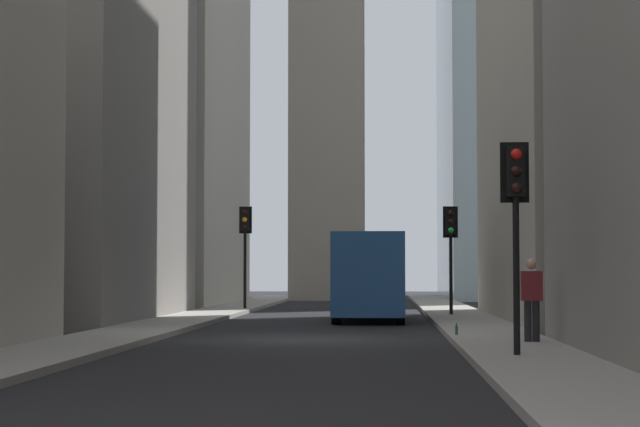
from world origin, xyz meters
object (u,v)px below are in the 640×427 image
at_px(traffic_light_far_junction, 245,233).
at_px(discarded_bottle, 456,330).
at_px(pedestrian, 532,296).
at_px(delivery_truck, 369,277).
at_px(traffic_light_foreground, 516,198).
at_px(traffic_light_midblock, 451,235).
at_px(sedan_navy, 373,293).

relative_size(traffic_light_far_junction, discarded_bottle, 15.35).
bearing_deg(pedestrian, traffic_light_far_junction, 21.85).
bearing_deg(traffic_light_far_junction, delivery_truck, -149.75).
height_order(traffic_light_foreground, discarded_bottle, traffic_light_foreground).
bearing_deg(discarded_bottle, traffic_light_midblock, -2.75).
distance_m(traffic_light_foreground, traffic_light_far_junction, 27.07).
xyz_separation_m(traffic_light_midblock, pedestrian, (-15.64, -0.81, -1.81)).
relative_size(traffic_light_midblock, discarded_bottle, 13.97).
bearing_deg(delivery_truck, traffic_light_foreground, -170.44).
distance_m(delivery_truck, traffic_light_far_junction, 10.39).
height_order(pedestrian, discarded_bottle, pedestrian).
xyz_separation_m(traffic_light_foreground, pedestrian, (3.94, -0.76, -1.85)).
height_order(traffic_light_far_junction, discarded_bottle, traffic_light_far_junction).
bearing_deg(traffic_light_far_junction, traffic_light_midblock, -128.19).
distance_m(traffic_light_midblock, pedestrian, 15.76).
height_order(sedan_navy, discarded_bottle, sedan_navy).
height_order(traffic_light_foreground, traffic_light_far_junction, traffic_light_far_junction).
bearing_deg(sedan_navy, delivery_truck, -180.00).
height_order(sedan_navy, traffic_light_foreground, traffic_light_foreground).
bearing_deg(sedan_navy, discarded_bottle, -174.71).
bearing_deg(discarded_bottle, traffic_light_foreground, -174.19).
height_order(traffic_light_midblock, pedestrian, traffic_light_midblock).
xyz_separation_m(delivery_truck, sedan_navy, (13.25, 0.00, -0.80)).
bearing_deg(traffic_light_far_junction, sedan_navy, -49.53).
height_order(delivery_truck, traffic_light_foreground, traffic_light_foreground).
relative_size(sedan_navy, traffic_light_midblock, 1.14).
bearing_deg(traffic_light_midblock, delivery_truck, 132.44).
distance_m(delivery_truck, discarded_bottle, 10.73).
relative_size(traffic_light_foreground, traffic_light_far_junction, 0.92).
bearing_deg(traffic_light_foreground, delivery_truck, 9.56).
height_order(traffic_light_midblock, traffic_light_far_junction, traffic_light_far_junction).
relative_size(traffic_light_midblock, pedestrian, 2.15).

